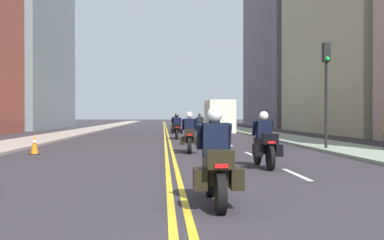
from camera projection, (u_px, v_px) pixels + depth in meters
The scene contains 18 objects.
ground_plane at pixel (165, 129), 51.45m from camera, with size 264.00×264.00×0.00m, color #302B31.
sidewalk_left at pixel (95, 129), 50.99m from camera, with size 2.90×144.00×0.12m, color #A49489.
sidewalk_right at pixel (234, 128), 51.91m from camera, with size 2.90×144.00×0.12m, color gray.
centreline_yellow_inner at pixel (164, 129), 51.44m from camera, with size 0.12×132.00×0.01m, color yellow.
centreline_yellow_outer at pixel (166, 129), 51.46m from camera, with size 0.12×132.00×0.01m, color yellow.
lane_dashes_white at pixel (211, 137), 32.67m from camera, with size 0.14×56.40×0.01m.
building_left_2 at pixel (27, 20), 53.96m from camera, with size 7.11×21.13×24.76m.
building_right_2 at pixel (290, 46), 63.29m from camera, with size 8.94×21.94×21.72m.
motorcycle_0 at pixel (216, 166), 7.64m from camera, with size 0.76×2.19×1.61m.
motorcycle_1 at pixel (265, 144), 13.18m from camera, with size 0.77×2.24×1.59m.
motorcycle_2 at pixel (189, 136), 18.62m from camera, with size 0.78×2.15×1.62m.
motorcycle_3 at pixel (215, 131), 24.40m from camera, with size 0.77×2.31×1.58m.
motorcycle_4 at pixel (177, 128), 29.62m from camera, with size 0.76×2.24×1.63m.
motorcycle_5 at pixel (200, 126), 35.46m from camera, with size 0.77×2.14×1.64m.
motorcycle_6 at pixel (175, 125), 40.89m from camera, with size 0.77×2.16×1.61m.
traffic_cone_0 at pixel (35, 144), 17.73m from camera, with size 0.36×0.36×0.78m.
traffic_light_near at pixel (326, 76), 19.53m from camera, with size 0.28×0.38×4.49m.
parked_truck at pixel (219, 118), 42.10m from camera, with size 2.20×6.50×2.80m.
Camera 1 is at (-0.24, -3.52, 1.46)m, focal length 44.15 mm.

